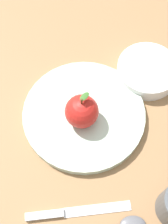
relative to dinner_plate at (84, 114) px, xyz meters
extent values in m
plane|color=olive|center=(-0.04, -0.02, -0.01)|extent=(2.40, 2.40, 0.00)
cylinder|color=#B2C6B2|center=(0.00, 0.00, 0.00)|extent=(0.26, 0.26, 0.02)
torus|color=#B2C6B2|center=(0.00, 0.00, 0.00)|extent=(0.26, 0.26, 0.01)
sphere|color=#B21E19|center=(-0.02, 0.00, 0.04)|extent=(0.07, 0.07, 0.07)
cylinder|color=#4C3319|center=(-0.02, 0.00, 0.08)|extent=(0.00, 0.00, 0.02)
ellipsoid|color=#386628|center=(-0.01, 0.00, 0.09)|extent=(0.02, 0.01, 0.01)
cylinder|color=white|center=(0.17, -0.06, 0.01)|extent=(0.14, 0.14, 0.03)
torus|color=white|center=(0.17, -0.06, 0.02)|extent=(0.14, 0.14, 0.01)
cylinder|color=#BBBBBD|center=(0.17, -0.06, 0.02)|extent=(0.11, 0.11, 0.01)
cube|color=silver|center=(-0.15, -0.13, -0.01)|extent=(0.09, 0.11, 0.00)
cube|color=silver|center=(-0.21, -0.05, -0.01)|extent=(0.06, 0.06, 0.01)
camera|label=1|loc=(-0.24, -0.15, 0.57)|focal=48.34mm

